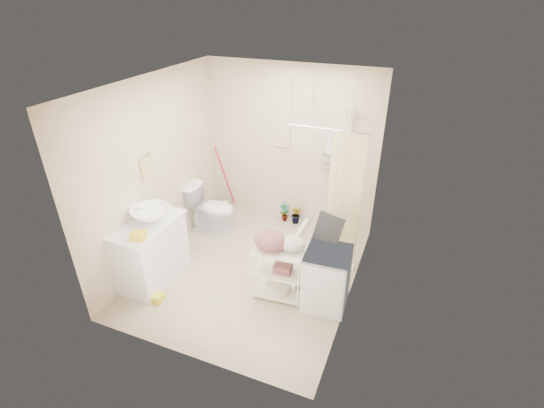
{
  "coord_description": "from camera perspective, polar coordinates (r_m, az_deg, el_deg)",
  "views": [
    {
      "loc": [
        1.93,
        -4.01,
        3.56
      ],
      "look_at": [
        0.22,
        0.25,
        1.0
      ],
      "focal_mm": 26.0,
      "sensor_mm": 36.0,
      "label": 1
    }
  ],
  "objects": [
    {
      "name": "vanity",
      "position": [
        5.54,
        -17.02,
        -6.6
      ],
      "size": [
        0.57,
        1.01,
        0.88
      ],
      "primitive_type": "cube",
      "rotation": [
        0.0,
        0.0,
        -0.01
      ],
      "color": "silver",
      "rests_on": "ground"
    },
    {
      "name": "shampoo_bottle_a",
      "position": [
        6.04,
        8.41,
        8.3
      ],
      "size": [
        0.1,
        0.1,
        0.24
      ],
      "primitive_type": "imported",
      "rotation": [
        0.0,
        0.0,
        -0.05
      ],
      "color": "silver",
      "rests_on": "shower"
    },
    {
      "name": "wall_back",
      "position": [
        6.35,
        2.72,
        8.26
      ],
      "size": [
        2.8,
        0.04,
        2.6
      ],
      "primitive_type": "cube",
      "color": "beige",
      "rests_on": "ground"
    },
    {
      "name": "tp_holder",
      "position": [
        5.95,
        -15.02,
        -0.47
      ],
      "size": [
        0.08,
        0.12,
        0.14
      ],
      "primitive_type": null,
      "color": "white",
      "rests_on": "wall_left"
    },
    {
      "name": "towel_ring",
      "position": [
        5.46,
        -17.69,
        5.22
      ],
      "size": [
        0.04,
        0.22,
        0.34
      ],
      "primitive_type": null,
      "color": "#D5C476",
      "rests_on": "wall_left"
    },
    {
      "name": "ironing_board",
      "position": [
        5.04,
        6.91,
        -7.38
      ],
      "size": [
        0.34,
        0.14,
        1.16
      ],
      "primitive_type": null,
      "rotation": [
        0.0,
        0.0,
        -0.12
      ],
      "color": "black",
      "rests_on": "ground"
    },
    {
      "name": "shower",
      "position": [
        5.75,
        8.84,
        2.9
      ],
      "size": [
        1.1,
        1.1,
        2.1
      ],
      "primitive_type": null,
      "color": "white",
      "rests_on": "ground"
    },
    {
      "name": "floor",
      "position": [
        5.7,
        -3.04,
        -9.57
      ],
      "size": [
        3.2,
        3.2,
        0.0
      ],
      "primitive_type": "plane",
      "color": "tan",
      "rests_on": "ground"
    },
    {
      "name": "hanging_towel",
      "position": [
        6.31,
        1.4,
        10.08
      ],
      "size": [
        0.28,
        0.03,
        0.42
      ],
      "primitive_type": "cube",
      "color": "beige",
      "rests_on": "wall_back"
    },
    {
      "name": "ceiling",
      "position": [
        4.55,
        -3.92,
        16.92
      ],
      "size": [
        2.8,
        3.2,
        0.04
      ],
      "primitive_type": "cube",
      "color": "silver",
      "rests_on": "ground"
    },
    {
      "name": "potted_plant_a",
      "position": [
        6.72,
        1.81,
        -1.18
      ],
      "size": [
        0.21,
        0.19,
        0.34
      ],
      "primitive_type": "imported",
      "rotation": [
        0.0,
        0.0,
        0.55
      ],
      "color": "brown",
      "rests_on": "ground"
    },
    {
      "name": "floor_basket",
      "position": [
        5.39,
        -16.48,
        -12.66
      ],
      "size": [
        0.27,
        0.21,
        0.15
      ],
      "primitive_type": "cube",
      "rotation": [
        0.0,
        0.0,
        0.01
      ],
      "color": "yellow",
      "rests_on": "ground"
    },
    {
      "name": "wall_front",
      "position": [
        3.82,
        -13.66,
        -8.02
      ],
      "size": [
        2.8,
        0.04,
        2.6
      ],
      "primitive_type": "cube",
      "color": "beige",
      "rests_on": "ground"
    },
    {
      "name": "sink",
      "position": [
        5.31,
        -17.14,
        -1.45
      ],
      "size": [
        0.54,
        0.54,
        0.18
      ],
      "primitive_type": "imported",
      "rotation": [
        0.0,
        0.0,
        0.05
      ],
      "color": "white",
      "rests_on": "vanity"
    },
    {
      "name": "counter_basket",
      "position": [
        4.99,
        -18.75,
        -4.37
      ],
      "size": [
        0.2,
        0.18,
        0.09
      ],
      "primitive_type": "cube",
      "rotation": [
        0.0,
        0.0,
        0.31
      ],
      "color": "gold",
      "rests_on": "vanity"
    },
    {
      "name": "mop",
      "position": [
        7.0,
        -6.97,
        3.82
      ],
      "size": [
        0.13,
        0.13,
        1.18
      ],
      "primitive_type": null,
      "rotation": [
        0.0,
        0.0,
        -0.18
      ],
      "color": "red",
      "rests_on": "ground"
    },
    {
      "name": "washing_machine",
      "position": [
        4.99,
        7.9,
        -10.57
      ],
      "size": [
        0.56,
        0.58,
        0.78
      ],
      "primitive_type": "cube",
      "rotation": [
        0.0,
        0.0,
        0.06
      ],
      "color": "silver",
      "rests_on": "ground"
    },
    {
      "name": "shampoo_bottle_b",
      "position": [
        6.07,
        9.09,
        8.0
      ],
      "size": [
        0.1,
        0.1,
        0.17
      ],
      "primitive_type": "imported",
      "rotation": [
        0.0,
        0.0,
        0.3
      ],
      "color": "#4670B8",
      "rests_on": "shower"
    },
    {
      "name": "toilet",
      "position": [
        6.44,
        -8.79,
        -0.64
      ],
      "size": [
        0.8,
        0.47,
        0.8
      ],
      "primitive_type": "imported",
      "rotation": [
        0.0,
        0.0,
        1.61
      ],
      "color": "silver",
      "rests_on": "ground"
    },
    {
      "name": "potted_plant_b",
      "position": [
        6.65,
        3.55,
        -1.58
      ],
      "size": [
        0.23,
        0.21,
        0.33
      ],
      "primitive_type": "imported",
      "rotation": [
        0.0,
        0.0,
        -0.41
      ],
      "color": "brown",
      "rests_on": "ground"
    },
    {
      "name": "wall_left",
      "position": [
        5.68,
        -16.38,
        4.47
      ],
      "size": [
        0.04,
        3.2,
        2.6
      ],
      "primitive_type": "cube",
      "color": "beige",
      "rests_on": "ground"
    },
    {
      "name": "wall_right",
      "position": [
        4.63,
        12.49,
        -0.8
      ],
      "size": [
        0.04,
        3.2,
        2.6
      ],
      "primitive_type": "cube",
      "color": "beige",
      "rests_on": "ground"
    },
    {
      "name": "laundry_rack",
      "position": [
        5.04,
        1.0,
        -9.25
      ],
      "size": [
        0.65,
        0.42,
        0.86
      ],
      "primitive_type": null,
      "rotation": [
        0.0,
        0.0,
        0.09
      ],
      "color": "silver",
      "rests_on": "ground"
    }
  ]
}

